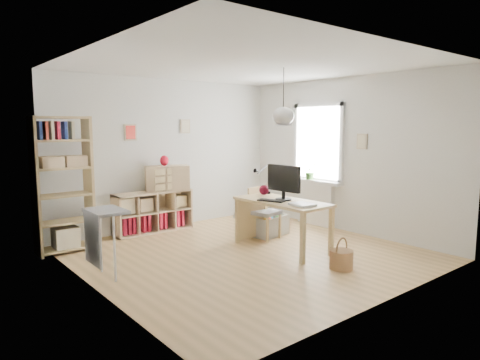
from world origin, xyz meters
TOP-DOWN VIEW (x-y plane):
  - ground at (0.00, 0.00)m, footprint 4.50×4.50m
  - room_shell at (0.55, -0.15)m, footprint 4.50×4.50m
  - window_unit at (2.23, 0.60)m, footprint 0.07×1.16m
  - radiator at (2.19, 0.60)m, footprint 0.10×0.80m
  - windowsill at (2.14, 0.60)m, footprint 0.22×1.20m
  - desk at (0.55, -0.15)m, footprint 0.70×1.50m
  - cube_shelf at (-0.47, 2.08)m, footprint 1.40×0.38m
  - tall_bookshelf at (-2.04, 1.80)m, footprint 0.80×0.38m
  - side_table at (-2.04, 0.35)m, footprint 0.40×0.55m
  - chair at (0.74, 0.51)m, footprint 0.49×0.49m
  - wicker_basket at (0.51, -1.30)m, footprint 0.31×0.30m
  - storage_chest at (0.96, 0.67)m, footprint 0.77×0.84m
  - monitor at (0.59, -0.14)m, footprint 0.24×0.61m
  - keyboard at (0.37, -0.10)m, footprint 0.28×0.43m
  - task_lamp at (0.61, 0.38)m, footprint 0.42×0.16m
  - yarn_ball at (0.69, 0.40)m, footprint 0.16×0.16m
  - paper_tray at (0.47, -0.64)m, footprint 0.28×0.34m
  - drawer_chest at (-0.17, 2.04)m, footprint 0.84×0.61m
  - red_vase at (-0.21, 2.04)m, footprint 0.15×0.15m
  - potted_plant at (2.12, 0.71)m, footprint 0.34×0.32m

SIDE VIEW (x-z plane):
  - ground at x=0.00m, z-range 0.00..0.00m
  - wicker_basket at x=0.51m, z-range -0.07..0.35m
  - storage_chest at x=0.96m, z-range -0.12..0.58m
  - cube_shelf at x=-0.47m, z-range -0.06..0.66m
  - radiator at x=2.19m, z-range 0.00..0.80m
  - chair at x=0.74m, z-range 0.06..0.91m
  - desk at x=0.55m, z-range 0.28..1.03m
  - side_table at x=-2.04m, z-range 0.24..1.09m
  - keyboard at x=0.37m, z-range 0.75..0.77m
  - paper_tray at x=0.47m, z-range 0.75..0.78m
  - windowsill at x=2.14m, z-range 0.80..0.86m
  - yarn_ball at x=0.69m, z-range 0.75..0.91m
  - drawer_chest at x=-0.17m, z-range 0.72..1.16m
  - potted_plant at x=2.12m, z-range 0.86..1.16m
  - monitor at x=0.59m, z-range 0.78..1.31m
  - task_lamp at x=0.61m, z-range 0.83..1.28m
  - tall_bookshelf at x=-2.04m, z-range 0.09..2.09m
  - red_vase at x=-0.21m, z-range 1.16..1.34m
  - window_unit at x=2.23m, z-range 0.82..2.28m
  - room_shell at x=0.55m, z-range -0.25..4.25m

